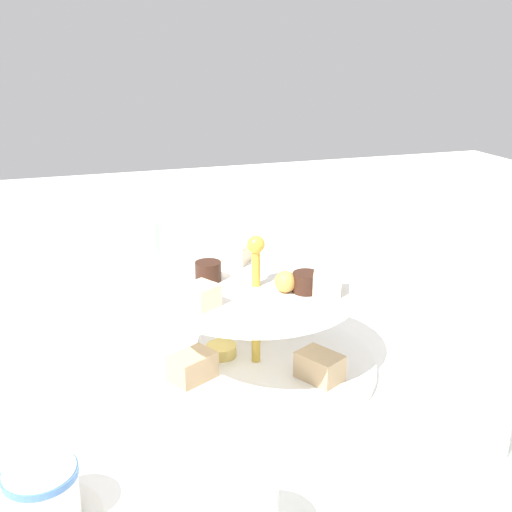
{
  "coord_description": "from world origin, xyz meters",
  "views": [
    {
      "loc": [
        0.2,
        0.61,
        0.37
      ],
      "look_at": [
        0.0,
        0.0,
        0.14
      ],
      "focal_mm": 43.68,
      "sensor_mm": 36.0,
      "label": 1
    }
  ],
  "objects": [
    {
      "name": "ground_plane",
      "position": [
        0.0,
        0.0,
        0.0
      ],
      "size": [
        2.4,
        2.4,
        0.0
      ],
      "primitive_type": "plane",
      "color": "white"
    },
    {
      "name": "water_glass_mid_back",
      "position": [
        -0.15,
        0.21,
        0.05
      ],
      "size": [
        0.06,
        0.06,
        0.1
      ],
      "primitive_type": "cylinder",
      "color": "silver",
      "rests_on": "ground_plane"
    },
    {
      "name": "teacup_with_saucer",
      "position": [
        0.24,
        0.18,
        0.02
      ],
      "size": [
        0.09,
        0.09,
        0.05
      ],
      "color": "white",
      "rests_on": "ground_plane"
    },
    {
      "name": "tiered_serving_stand",
      "position": [
        0.0,
        -0.0,
        0.05
      ],
      "size": [
        0.28,
        0.28,
        0.16
      ],
      "color": "white",
      "rests_on": "ground_plane"
    },
    {
      "name": "water_glass_tall_right",
      "position": [
        0.09,
        -0.27,
        0.06
      ],
      "size": [
        0.07,
        0.07,
        0.12
      ],
      "primitive_type": "cylinder",
      "color": "silver",
      "rests_on": "ground_plane"
    },
    {
      "name": "butter_knife_left",
      "position": [
        -0.29,
        -0.16,
        0.0
      ],
      "size": [
        0.11,
        0.15,
        0.0
      ],
      "primitive_type": "cube",
      "rotation": [
        0.0,
        0.0,
        5.32
      ],
      "color": "silver",
      "rests_on": "ground_plane"
    }
  ]
}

